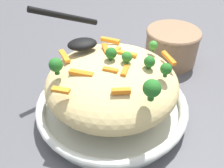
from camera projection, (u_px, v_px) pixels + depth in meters
name	position (u px, v px, depth m)	size (l,w,h in m)	color
ground_plane	(112.00, 113.00, 0.51)	(2.40, 2.40, 0.00)	#4C4C51
serving_bowl	(112.00, 105.00, 0.49)	(0.30, 0.30, 0.04)	silver
pasta_mound	(112.00, 82.00, 0.46)	(0.25, 0.25, 0.09)	#D1BA7A
carrot_piece_0	(121.00, 91.00, 0.37)	(0.03, 0.01, 0.01)	orange
carrot_piece_1	(81.00, 73.00, 0.41)	(0.04, 0.01, 0.01)	orange
carrot_piece_2	(125.00, 71.00, 0.41)	(0.03, 0.01, 0.01)	orange
carrot_piece_3	(126.00, 54.00, 0.45)	(0.04, 0.01, 0.01)	orange
carrot_piece_4	(110.00, 70.00, 0.41)	(0.03, 0.01, 0.01)	orange
carrot_piece_5	(169.00, 58.00, 0.45)	(0.04, 0.01, 0.01)	orange
carrot_piece_6	(61.00, 90.00, 0.38)	(0.03, 0.01, 0.01)	orange
carrot_piece_7	(110.00, 40.00, 0.50)	(0.04, 0.01, 0.01)	orange
carrot_piece_8	(115.00, 51.00, 0.46)	(0.03, 0.01, 0.01)	orange
carrot_piece_9	(64.00, 56.00, 0.45)	(0.04, 0.01, 0.01)	orange
carrot_piece_10	(105.00, 50.00, 0.46)	(0.04, 0.01, 0.01)	orange
broccoli_floret_0	(111.00, 53.00, 0.43)	(0.02, 0.02, 0.03)	#205B1C
broccoli_floret_1	(127.00, 57.00, 0.42)	(0.02, 0.02, 0.02)	#296820
broccoli_floret_2	(56.00, 64.00, 0.41)	(0.02, 0.02, 0.03)	#205B1C
broccoli_floret_3	(153.00, 45.00, 0.46)	(0.02, 0.02, 0.02)	#377928
broccoli_floret_4	(152.00, 89.00, 0.35)	(0.03, 0.03, 0.03)	#205B1C
broccoli_floret_5	(166.00, 69.00, 0.40)	(0.02, 0.02, 0.02)	#205B1C
broccoli_floret_6	(149.00, 62.00, 0.42)	(0.02, 0.02, 0.02)	#205B1C
serving_spoon	(76.00, 34.00, 0.47)	(0.14, 0.11, 0.07)	black
companion_bowl	(172.00, 45.00, 0.63)	(0.14, 0.14, 0.09)	#8C6B4C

